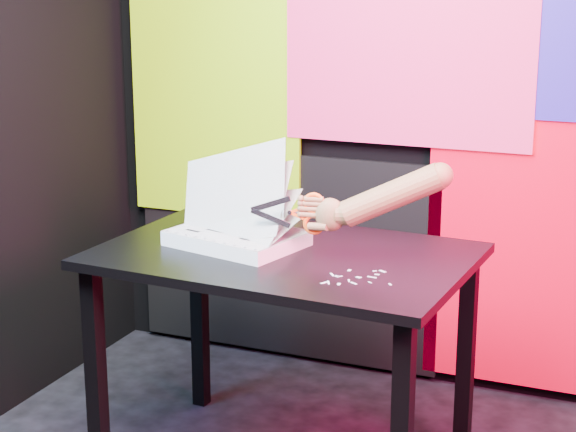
% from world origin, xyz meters
% --- Properties ---
extents(room, '(3.01, 3.01, 2.71)m').
position_xyz_m(room, '(0.00, 0.00, 1.35)').
color(room, black).
rests_on(room, ground).
extents(backdrop, '(2.88, 0.05, 2.08)m').
position_xyz_m(backdrop, '(0.06, 1.46, 0.96)').
color(backdrop, red).
rests_on(backdrop, ground).
extents(work_table, '(1.16, 0.81, 0.75)m').
position_xyz_m(work_table, '(-0.38, 0.61, 0.65)').
color(work_table, black).
rests_on(work_table, ground).
extents(printout_stack, '(0.46, 0.36, 0.36)m').
position_xyz_m(printout_stack, '(-0.55, 0.61, 0.78)').
color(printout_stack, silver).
rests_on(printout_stack, work_table).
extents(scissors, '(0.23, 0.05, 0.13)m').
position_xyz_m(scissors, '(-0.29, 0.56, 0.89)').
color(scissors, silver).
rests_on(scissors, printout_stack).
extents(hand_forearm, '(0.44, 0.13, 0.22)m').
position_xyz_m(hand_forearm, '(-0.07, 0.60, 0.95)').
color(hand_forearm, '#93653E').
rests_on(hand_forearm, work_table).
extents(paper_clippings, '(0.20, 0.18, 0.00)m').
position_xyz_m(paper_clippings, '(-0.10, 0.44, 0.75)').
color(paper_clippings, silver).
rests_on(paper_clippings, work_table).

